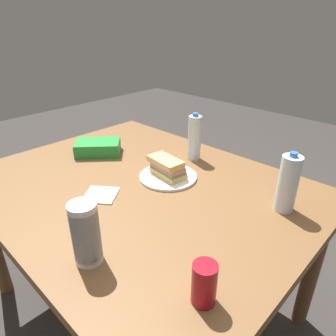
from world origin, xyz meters
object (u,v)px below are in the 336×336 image
soda_can_red (204,284)px  sandwich (167,167)px  dining_table (140,201)px  chip_bag (98,147)px  water_bottle_spare (288,184)px  plastic_cup_stack (86,233)px  water_bottle_tall (195,138)px  paper_plate (168,177)px

soda_can_red → sandwich: bearing=-38.1°
dining_table → chip_bag: size_ratio=6.37×
soda_can_red → water_bottle_spare: 0.55m
soda_can_red → plastic_cup_stack: 0.36m
dining_table → plastic_cup_stack: (-0.24, 0.42, 0.19)m
water_bottle_tall → sandwich: bearing=99.2°
paper_plate → sandwich: sandwich is taller
dining_table → paper_plate: (-0.05, -0.13, 0.09)m
sandwich → paper_plate: bearing=-160.6°
soda_can_red → plastic_cup_stack: (0.34, 0.12, 0.04)m
water_bottle_tall → water_bottle_spare: water_bottle_tall is taller
paper_plate → water_bottle_spare: bearing=-166.2°
paper_plate → chip_bag: bearing=7.5°
plastic_cup_stack → water_bottle_spare: size_ratio=0.85×
dining_table → paper_plate: paper_plate is taller
dining_table → plastic_cup_stack: bearing=120.4°
chip_bag → sandwich: bearing=139.8°
water_bottle_tall → plastic_cup_stack: water_bottle_tall is taller
sandwich → plastic_cup_stack: bearing=110.0°
plastic_cup_stack → water_bottle_spare: (-0.30, -0.67, 0.01)m
sandwich → water_bottle_spare: water_bottle_spare is taller
sandwich → plastic_cup_stack: (-0.20, 0.55, 0.05)m
dining_table → water_bottle_tall: size_ratio=5.98×
sandwich → chip_bag: sandwich is taller
dining_table → chip_bag: bearing=-9.9°
soda_can_red → dining_table: bearing=-26.6°
paper_plate → chip_bag: (0.46, 0.06, 0.03)m
sandwich → water_bottle_tall: size_ratio=0.79×
dining_table → water_bottle_tall: bearing=-90.7°
soda_can_red → chip_bag: bearing=-20.1°
paper_plate → water_bottle_spare: (-0.50, -0.12, 0.11)m
dining_table → water_bottle_tall: (-0.00, -0.38, 0.20)m
dining_table → sandwich: 0.20m
soda_can_red → plastic_cup_stack: plastic_cup_stack is taller
soda_can_red → water_bottle_tall: (0.58, -0.67, 0.05)m
chip_bag → water_bottle_spare: water_bottle_spare is taller
water_bottle_tall → soda_can_red: bearing=130.9°
chip_bag → plastic_cup_stack: bearing=95.9°
paper_plate → sandwich: size_ratio=1.37×
dining_table → water_bottle_tall: water_bottle_tall is taller
dining_table → chip_bag: chip_bag is taller
dining_table → soda_can_red: bearing=153.4°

